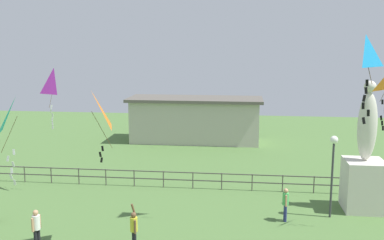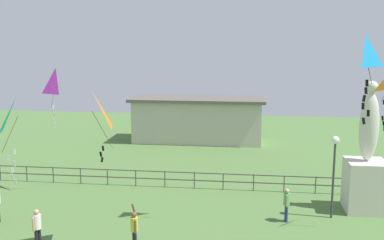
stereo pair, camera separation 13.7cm
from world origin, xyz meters
TOP-DOWN VIEW (x-y plane):
  - statue_monument at (8.77, 11.85)m, footprint 1.84×1.84m
  - lamppost at (7.04, 10.67)m, footprint 0.36×0.36m
  - person_2 at (4.91, 9.96)m, footprint 0.29×0.47m
  - person_3 at (-1.22, 6.33)m, footprint 0.31×0.50m
  - person_5 at (-5.05, 6.00)m, footprint 0.30×0.47m
  - kite_0 at (-2.66, 6.12)m, footprint 1.18×1.15m
  - kite_4 at (6.33, 3.79)m, footprint 0.83×0.89m
  - kite_6 at (-6.99, 12.68)m, footprint 1.01×0.84m
  - kite_7 at (-4.88, 4.77)m, footprint 1.01×0.98m
  - waterfront_railing at (-0.42, 14.00)m, footprint 36.03×0.06m
  - pavilion_building at (-1.00, 26.00)m, footprint 10.93×4.04m

SIDE VIEW (x-z plane):
  - waterfront_railing at x=-0.42m, z-range 0.16..1.11m
  - person_2 at x=4.91m, z-range 0.12..1.67m
  - person_3 at x=-1.22m, z-range 0.00..1.85m
  - person_5 at x=-5.05m, z-range 0.12..1.74m
  - pavilion_building at x=-1.00m, z-range 0.03..3.66m
  - statue_monument at x=8.77m, z-range -1.24..5.07m
  - lamppost at x=7.04m, z-range 0.93..4.81m
  - kite_7 at x=-4.88m, z-range 3.85..6.96m
  - kite_0 at x=-2.66m, z-range 4.14..6.83m
  - kite_6 at x=-6.99m, z-range 4.33..7.53m
  - kite_4 at x=6.33m, z-range 6.39..8.95m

